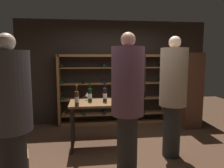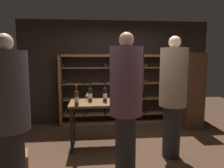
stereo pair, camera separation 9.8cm
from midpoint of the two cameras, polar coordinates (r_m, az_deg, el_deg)
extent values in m
plane|color=#472D1E|center=(3.98, 3.55, -18.32)|extent=(9.90, 9.90, 0.00)
cube|color=black|center=(5.53, -0.08, 3.23)|extent=(4.90, 0.10, 2.65)
cube|color=brown|center=(5.38, -14.74, -1.76)|extent=(0.06, 0.32, 1.79)
cube|color=brown|center=(5.70, 13.72, -1.22)|extent=(0.06, 0.32, 1.79)
cube|color=brown|center=(5.30, -0.09, 7.75)|extent=(2.74, 0.32, 0.06)
cube|color=brown|center=(5.56, -0.09, -10.37)|extent=(2.74, 0.32, 0.06)
cube|color=brown|center=(5.50, -0.09, -8.05)|extent=(2.66, 0.32, 0.02)
cylinder|color=#4C3314|center=(5.48, -13.50, -7.71)|extent=(0.08, 0.30, 0.08)
cylinder|color=black|center=(5.45, -8.14, -7.67)|extent=(0.08, 0.30, 0.08)
cylinder|color=black|center=(5.46, -2.76, -7.57)|extent=(0.08, 0.30, 0.08)
cylinder|color=black|center=(5.52, 2.55, -7.40)|extent=(0.08, 0.30, 0.08)
cylinder|color=black|center=(5.63, 7.70, -7.18)|extent=(0.08, 0.30, 0.08)
cube|color=brown|center=(5.41, -0.09, -3.98)|extent=(2.66, 0.32, 0.02)
cylinder|color=black|center=(5.39, -13.63, -3.62)|extent=(0.08, 0.30, 0.08)
cylinder|color=#4C3314|center=(5.36, -8.22, -3.56)|extent=(0.08, 0.30, 0.08)
cylinder|color=black|center=(5.43, 2.57, -3.34)|extent=(0.08, 0.30, 0.08)
cylinder|color=black|center=(5.54, 7.77, -3.19)|extent=(0.08, 0.30, 0.08)
cylinder|color=black|center=(5.69, 12.72, -3.03)|extent=(0.08, 0.30, 0.08)
cube|color=brown|center=(5.34, -0.09, 0.21)|extent=(2.66, 0.32, 0.02)
cylinder|color=black|center=(5.33, -13.76, 0.58)|extent=(0.08, 0.30, 0.08)
cylinder|color=black|center=(5.30, -8.29, 0.67)|extent=(0.08, 0.30, 0.08)
cylinder|color=black|center=(5.31, -2.81, 0.75)|extent=(0.08, 0.30, 0.08)
cylinder|color=black|center=(5.37, 2.60, 0.83)|extent=(0.08, 0.30, 0.08)
cylinder|color=#4C3314|center=(5.48, 7.84, 0.90)|extent=(0.08, 0.30, 0.08)
cylinder|color=black|center=(5.63, 12.84, 0.95)|extent=(0.08, 0.30, 0.08)
cube|color=brown|center=(5.31, -0.09, 4.47)|extent=(2.66, 0.32, 0.02)
cylinder|color=black|center=(5.30, -13.89, 4.85)|extent=(0.08, 0.30, 0.08)
cylinder|color=black|center=(5.28, -2.84, 5.04)|extent=(0.08, 0.30, 0.08)
cylinder|color=black|center=(5.34, 2.62, 5.07)|extent=(0.08, 0.30, 0.08)
cylinder|color=#4C3314|center=(5.45, 7.91, 5.05)|extent=(0.08, 0.30, 0.08)
cylinder|color=black|center=(5.61, 12.95, 5.00)|extent=(0.08, 0.30, 0.08)
cube|color=brown|center=(4.01, -4.33, -5.19)|extent=(1.10, 0.69, 0.04)
cylinder|color=black|center=(3.86, -11.70, -12.60)|extent=(0.04, 0.04, 0.83)
cylinder|color=black|center=(3.90, 3.51, -12.20)|extent=(0.04, 0.04, 0.83)
cylinder|color=black|center=(4.41, -11.09, -10.02)|extent=(0.04, 0.04, 0.83)
cylinder|color=black|center=(4.45, 2.10, -9.72)|extent=(0.04, 0.04, 0.83)
cylinder|color=#2E2E2E|center=(3.85, 15.22, -12.21)|extent=(0.29, 0.29, 0.90)
cylinder|color=tan|center=(3.65, 15.71, 1.82)|extent=(0.45, 0.45, 0.98)
sphere|color=beige|center=(3.64, 16.03, 10.90)|extent=(0.20, 0.20, 0.20)
cylinder|color=#2C2C2C|center=(2.96, -26.12, -19.25)|extent=(0.31, 0.31, 0.86)
cylinder|color=#4C4C51|center=(2.70, -27.19, -1.81)|extent=(0.48, 0.48, 0.93)
sphere|color=beige|center=(2.67, -27.90, 10.10)|extent=(0.20, 0.20, 0.20)
cylinder|color=#303030|center=(3.20, 3.23, -16.09)|extent=(0.30, 0.30, 0.90)
cylinder|color=#7A516B|center=(2.96, 3.36, 0.76)|extent=(0.46, 0.46, 0.97)
sphere|color=#AD7A5B|center=(2.95, 3.44, 12.00)|extent=(0.21, 0.21, 0.21)
cube|color=olive|center=(2.98, 7.92, 3.00)|extent=(0.01, 0.05, 0.54)
cube|color=brown|center=(3.59, -26.54, -19.35)|extent=(0.55, 0.46, 0.30)
cube|color=#4C2D1E|center=(5.40, 20.33, -1.76)|extent=(0.44, 0.36, 1.82)
cylinder|color=black|center=(3.98, -2.66, -3.05)|extent=(0.08, 0.08, 0.26)
cone|color=black|center=(3.96, -2.67, -1.03)|extent=(0.08, 0.08, 0.03)
cylinder|color=black|center=(3.95, -2.68, -0.29)|extent=(0.03, 0.03, 0.08)
cylinder|color=black|center=(3.95, -2.68, 0.42)|extent=(0.03, 0.03, 0.02)
cylinder|color=silver|center=(3.99, -2.66, -3.24)|extent=(0.08, 0.08, 0.10)
cylinder|color=black|center=(4.04, -6.72, -3.07)|extent=(0.08, 0.08, 0.24)
cone|color=black|center=(4.01, -6.75, -1.19)|extent=(0.08, 0.08, 0.03)
cylinder|color=black|center=(4.01, -6.77, -0.37)|extent=(0.03, 0.03, 0.09)
cylinder|color=black|center=(4.00, -6.78, 0.43)|extent=(0.03, 0.03, 0.02)
cylinder|color=silver|center=(4.04, -6.72, -3.24)|extent=(0.08, 0.08, 0.09)
cylinder|color=#4C3314|center=(3.71, -10.34, -4.00)|extent=(0.07, 0.07, 0.25)
cone|color=#4C3314|center=(3.69, -10.39, -1.90)|extent=(0.07, 0.07, 0.03)
cylinder|color=#4C3314|center=(3.68, -10.41, -1.12)|extent=(0.03, 0.03, 0.08)
cylinder|color=#B7932D|center=(3.67, -10.42, -0.37)|extent=(0.03, 0.03, 0.02)
cylinder|color=silver|center=(3.71, -10.33, -4.19)|extent=(0.08, 0.08, 0.10)
cylinder|color=silver|center=(4.22, -7.46, -4.28)|extent=(0.07, 0.07, 0.00)
cylinder|color=silver|center=(4.21, -7.47, -3.78)|extent=(0.01, 0.01, 0.07)
cone|color=silver|center=(4.20, -7.49, -2.82)|extent=(0.07, 0.07, 0.07)
cylinder|color=#590A14|center=(4.20, -7.48, -3.04)|extent=(0.04, 0.04, 0.03)
camera|label=1|loc=(0.05, -90.72, -0.09)|focal=33.51mm
camera|label=2|loc=(0.05, 89.28, 0.09)|focal=33.51mm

